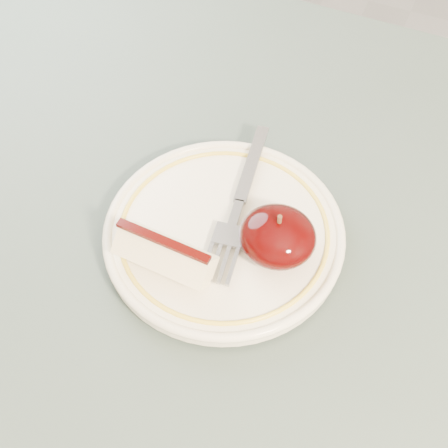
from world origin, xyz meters
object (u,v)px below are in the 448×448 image
at_px(table, 185,339).
at_px(fork, 239,203).
at_px(plate, 224,233).
at_px(apple_half, 278,236).

xyz_separation_m(table, fork, (0.01, 0.10, 0.11)).
bearing_deg(plate, apple_half, -0.86).
bearing_deg(apple_half, table, -132.84).
xyz_separation_m(table, plate, (0.01, 0.07, 0.10)).
relative_size(apple_half, fork, 0.36).
relative_size(table, fork, 4.76).
bearing_deg(fork, table, 163.44).
relative_size(table, apple_half, 13.29).
distance_m(plate, fork, 0.03).
bearing_deg(plate, fork, 86.92).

